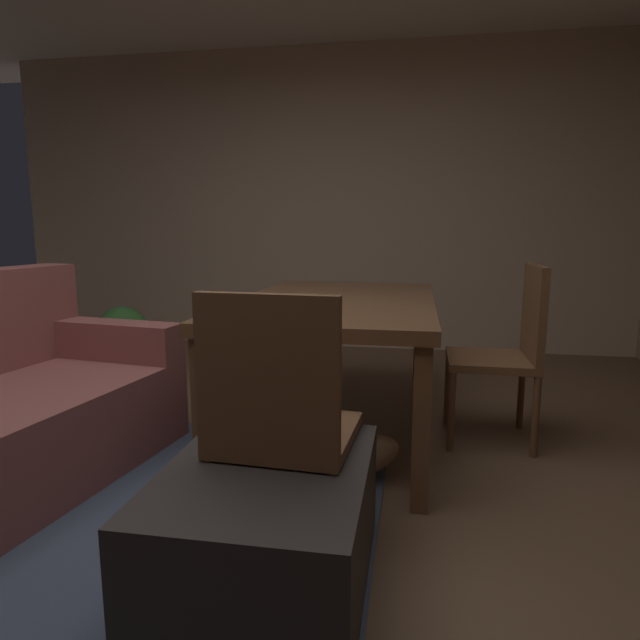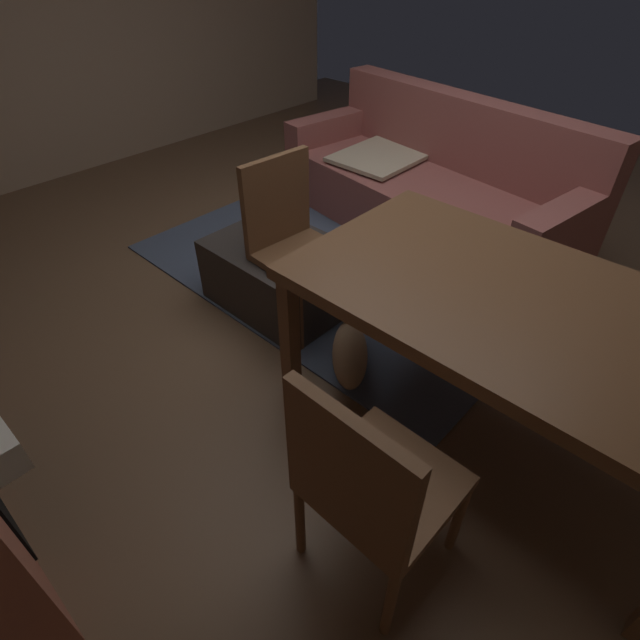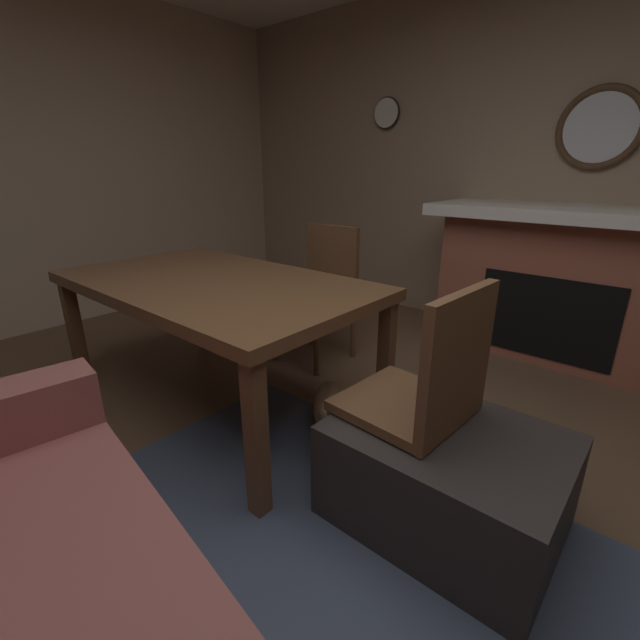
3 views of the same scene
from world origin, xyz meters
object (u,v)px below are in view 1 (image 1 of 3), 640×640
small_dog (348,456)px  dining_chair_south (510,344)px  ottoman_coffee_table (267,528)px  dining_chair_west (279,416)px  tv_remote (250,446)px  potted_plant (123,338)px  dining_table (337,311)px

small_dog → dining_chair_south: bearing=-47.2°
ottoman_coffee_table → dining_chair_west: size_ratio=0.87×
tv_remote → dining_chair_south: dining_chair_south is taller
ottoman_coffee_table → dining_chair_south: 1.69m
ottoman_coffee_table → potted_plant: size_ratio=1.52×
dining_chair_south → small_dog: bearing=132.8°
dining_table → small_dog: (-0.70, -0.15, -0.52)m
dining_table → potted_plant: size_ratio=3.32×
ottoman_coffee_table → small_dog: bearing=-13.6°
ottoman_coffee_table → dining_chair_south: bearing=-33.6°
tv_remote → small_dog: bearing=4.1°
dining_chair_west → small_dog: dining_chair_west is taller
tv_remote → potted_plant: bearing=66.3°
ottoman_coffee_table → small_dog: size_ratio=1.68×
potted_plant → small_dog: size_ratio=1.10×
potted_plant → ottoman_coffee_table: bearing=-141.9°
tv_remote → small_dog: 0.67m
dining_chair_west → dining_chair_south: (1.27, -0.91, 0.00)m
ottoman_coffee_table → potted_plant: (2.20, 1.72, 0.09)m
ottoman_coffee_table → tv_remote: size_ratio=5.06×
tv_remote → dining_chair_south: size_ratio=0.17×
dining_chair_south → small_dog: (-0.70, 0.75, -0.37)m
ottoman_coffee_table → tv_remote: tv_remote is taller
tv_remote → dining_chair_west: bearing=-65.4°
tv_remote → dining_table: 1.30m
dining_chair_west → dining_chair_south: size_ratio=1.00×
ottoman_coffee_table → dining_chair_south: size_ratio=0.87×
dining_chair_west → dining_chair_south: 1.56m
tv_remote → ottoman_coffee_table: bearing=-115.2°
tv_remote → dining_table: size_ratio=0.09×
ottoman_coffee_table → small_dog: ottoman_coffee_table is taller
ottoman_coffee_table → potted_plant: bearing=38.1°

